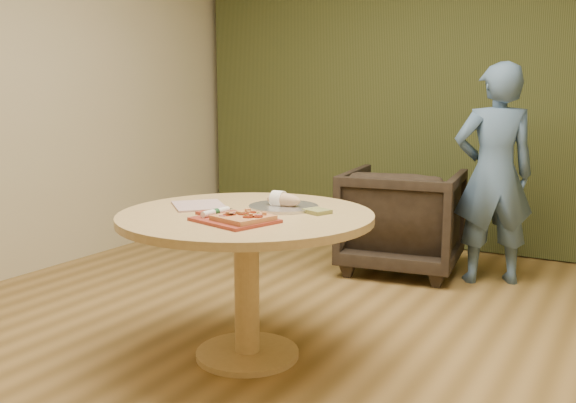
# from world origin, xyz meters

# --- Properties ---
(room_shell) EXTENTS (5.04, 6.04, 2.84)m
(room_shell) POSITION_xyz_m (0.00, 0.00, 1.40)
(room_shell) COLOR olive
(room_shell) RESTS_ON ground
(curtain) EXTENTS (4.80, 0.14, 2.78)m
(curtain) POSITION_xyz_m (0.00, 2.90, 1.40)
(curtain) COLOR #2F3618
(curtain) RESTS_ON ground
(pedestal_table) EXTENTS (1.26, 1.26, 0.75)m
(pedestal_table) POSITION_xyz_m (-0.25, 0.08, 0.61)
(pedestal_table) COLOR tan
(pedestal_table) RESTS_ON ground
(pizza_paddle) EXTENTS (0.47, 0.37, 0.01)m
(pizza_paddle) POSITION_xyz_m (-0.18, -0.13, 0.76)
(pizza_paddle) COLOR #993527
(pizza_paddle) RESTS_ON pedestal_table
(flatbread_pizza) EXTENTS (0.27, 0.27, 0.04)m
(flatbread_pizza) POSITION_xyz_m (-0.11, -0.14, 0.78)
(flatbread_pizza) COLOR #C6844D
(flatbread_pizza) RESTS_ON pizza_paddle
(cutlery_roll) EXTENTS (0.05, 0.20, 0.03)m
(cutlery_roll) POSITION_xyz_m (-0.29, -0.11, 0.78)
(cutlery_roll) COLOR white
(cutlery_roll) RESTS_ON pizza_paddle
(newspaper) EXTENTS (0.39, 0.39, 0.01)m
(newspaper) POSITION_xyz_m (-0.55, 0.10, 0.76)
(newspaper) COLOR silver
(newspaper) RESTS_ON pedestal_table
(serving_tray) EXTENTS (0.36, 0.36, 0.02)m
(serving_tray) POSITION_xyz_m (-0.14, 0.27, 0.76)
(serving_tray) COLOR silver
(serving_tray) RESTS_ON pedestal_table
(bread_roll) EXTENTS (0.19, 0.09, 0.09)m
(bread_roll) POSITION_xyz_m (-0.15, 0.27, 0.79)
(bread_roll) COLOR tan
(bread_roll) RESTS_ON serving_tray
(green_packet) EXTENTS (0.15, 0.14, 0.02)m
(green_packet) POSITION_xyz_m (0.07, 0.24, 0.76)
(green_packet) COLOR brown
(green_packet) RESTS_ON pedestal_table
(armchair) EXTENTS (0.92, 0.88, 0.85)m
(armchair) POSITION_xyz_m (-0.11, 2.00, 0.43)
(armchair) COLOR black
(armchair) RESTS_ON ground
(person_standing) EXTENTS (0.67, 0.59, 1.54)m
(person_standing) POSITION_xyz_m (0.53, 2.02, 0.77)
(person_standing) COLOR #47668B
(person_standing) RESTS_ON ground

